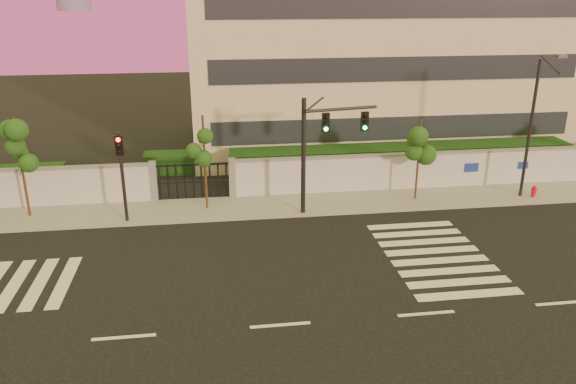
# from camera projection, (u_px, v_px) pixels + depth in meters

# --- Properties ---
(ground) EXTENTS (120.00, 120.00, 0.00)m
(ground) POSITION_uv_depth(u_px,v_px,m) (280.00, 325.00, 18.41)
(ground) COLOR black
(ground) RESTS_ON ground
(sidewalk) EXTENTS (60.00, 3.00, 0.15)m
(sidewalk) POSITION_uv_depth(u_px,v_px,m) (254.00, 207.00, 28.15)
(sidewalk) COLOR gray
(sidewalk) RESTS_ON ground
(perimeter_wall) EXTENTS (60.00, 0.36, 2.20)m
(perimeter_wall) POSITION_uv_depth(u_px,v_px,m) (254.00, 178.00, 29.22)
(perimeter_wall) COLOR #AAACB1
(perimeter_wall) RESTS_ON ground
(hedge_row) EXTENTS (41.00, 4.25, 1.80)m
(hedge_row) POSITION_uv_depth(u_px,v_px,m) (268.00, 167.00, 31.99)
(hedge_row) COLOR black
(hedge_row) RESTS_ON ground
(institutional_building) EXTENTS (24.40, 12.40, 12.25)m
(institutional_building) POSITION_uv_depth(u_px,v_px,m) (371.00, 55.00, 37.92)
(institutional_building) COLOR beige
(institutional_building) RESTS_ON ground
(road_markings) EXTENTS (57.00, 7.62, 0.02)m
(road_markings) POSITION_uv_depth(u_px,v_px,m) (228.00, 274.00, 21.70)
(road_markings) COLOR silver
(road_markings) RESTS_ON ground
(street_tree_c) EXTENTS (1.46, 1.17, 4.93)m
(street_tree_c) POSITION_uv_depth(u_px,v_px,m) (19.00, 145.00, 25.71)
(street_tree_c) COLOR #382314
(street_tree_c) RESTS_ON ground
(street_tree_d) EXTENTS (1.41, 1.13, 4.82)m
(street_tree_d) POSITION_uv_depth(u_px,v_px,m) (204.00, 141.00, 26.66)
(street_tree_d) COLOR #382314
(street_tree_d) RESTS_ON ground
(street_tree_e) EXTENTS (1.35, 1.07, 4.34)m
(street_tree_e) POSITION_uv_depth(u_px,v_px,m) (420.00, 141.00, 28.02)
(street_tree_e) COLOR #382314
(street_tree_e) RESTS_ON ground
(traffic_signal_main) EXTENTS (3.61, 0.75, 5.73)m
(traffic_signal_main) POSITION_uv_depth(u_px,v_px,m) (319.00, 143.00, 26.17)
(traffic_signal_main) COLOR black
(traffic_signal_main) RESTS_ON ground
(traffic_signal_secondary) EXTENTS (0.34, 0.34, 4.39)m
(traffic_signal_secondary) POSITION_uv_depth(u_px,v_px,m) (121.00, 167.00, 25.40)
(traffic_signal_secondary) COLOR black
(traffic_signal_secondary) RESTS_ON ground
(streetlight_east) EXTENTS (0.45, 1.82, 7.56)m
(streetlight_east) POSITION_uv_depth(u_px,v_px,m) (533.00, 123.00, 27.97)
(streetlight_east) COLOR black
(streetlight_east) RESTS_ON ground
(fire_hydrant) EXTENTS (0.29, 0.28, 0.75)m
(fire_hydrant) POSITION_uv_depth(u_px,v_px,m) (534.00, 192.00, 29.24)
(fire_hydrant) COLOR red
(fire_hydrant) RESTS_ON ground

